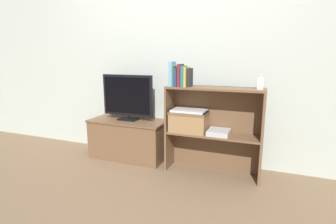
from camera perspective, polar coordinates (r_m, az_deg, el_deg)
name	(u,v)px	position (r m, az deg, el deg)	size (l,w,h in m)	color
ground_plane	(163,170)	(2.79, -1.03, -12.58)	(16.00, 16.00, 0.00)	brown
wall_back	(178,53)	(2.95, 2.21, 12.72)	(10.00, 0.05, 2.40)	#B2BCB2
tv_stand	(129,139)	(3.09, -8.51, -5.75)	(0.88, 0.42, 0.45)	brown
tv	(127,96)	(2.98, -8.81, 3.37)	(0.61, 0.14, 0.51)	black
bookshelf_lower_tier	(214,146)	(2.73, 9.90, -7.36)	(0.94, 0.27, 0.41)	brown
bookshelf_upper_tier	(215,104)	(2.62, 10.24, 1.73)	(0.94, 0.27, 0.46)	brown
book_skyblue	(172,74)	(2.62, 0.96, 8.31)	(0.04, 0.13, 0.24)	#709ECC
book_forest	(175,76)	(2.61, 1.59, 7.82)	(0.02, 0.15, 0.20)	#286638
book_navy	(178,77)	(2.60, 2.12, 7.56)	(0.02, 0.16, 0.17)	navy
book_maroon	(181,75)	(2.59, 2.75, 8.01)	(0.03, 0.14, 0.22)	maroon
book_teal	(184,76)	(2.58, 3.49, 7.78)	(0.03, 0.12, 0.20)	#1E7075
book_mustard	(187,77)	(2.57, 4.15, 7.66)	(0.02, 0.15, 0.19)	gold
book_charcoal	(190,78)	(2.57, 4.74, 7.49)	(0.03, 0.13, 0.18)	#232328
baby_monitor	(260,83)	(2.49, 19.47, 5.89)	(0.05, 0.04, 0.13)	white
storage_basket_left	(189,121)	(2.65, 4.55, -1.87)	(0.37, 0.23, 0.21)	#937047
laptop	(189,111)	(2.63, 4.59, 0.31)	(0.33, 0.22, 0.02)	white
magazine_stack	(219,132)	(2.61, 10.97, -4.33)	(0.20, 0.22, 0.05)	#B2B2B7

